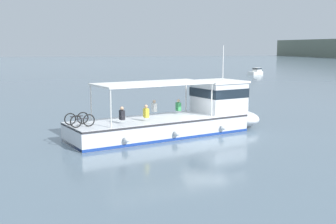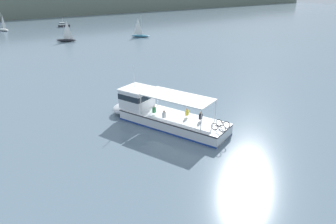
{
  "view_description": "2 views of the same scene",
  "coord_description": "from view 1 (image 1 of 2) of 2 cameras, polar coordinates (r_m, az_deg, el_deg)",
  "views": [
    {
      "loc": [
        23.64,
        -7.69,
        5.29
      ],
      "look_at": [
        -1.08,
        -1.94,
        1.4
      ],
      "focal_mm": 46.23,
      "sensor_mm": 36.0,
      "label": 1
    },
    {
      "loc": [
        -17.28,
        -23.2,
        12.76
      ],
      "look_at": [
        -1.08,
        -1.94,
        1.4
      ],
      "focal_mm": 32.42,
      "sensor_mm": 36.0,
      "label": 2
    }
  ],
  "objects": [
    {
      "name": "ferry_main",
      "position": [
        26.27,
        1.89,
        -0.65
      ],
      "size": [
        6.98,
        13.03,
        5.32
      ],
      "color": "silver",
      "rests_on": "ground"
    },
    {
      "name": "ground_plane",
      "position": [
        25.42,
        4.82,
        -3.33
      ],
      "size": [
        400.0,
        400.0,
        0.0
      ],
      "primitive_type": "plane",
      "color": "slate"
    },
    {
      "name": "motorboat_near_starboard",
      "position": [
        82.3,
        11.53,
        5.23
      ],
      "size": [
        3.21,
        3.66,
        1.26
      ],
      "color": "white",
      "rests_on": "ground"
    }
  ]
}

